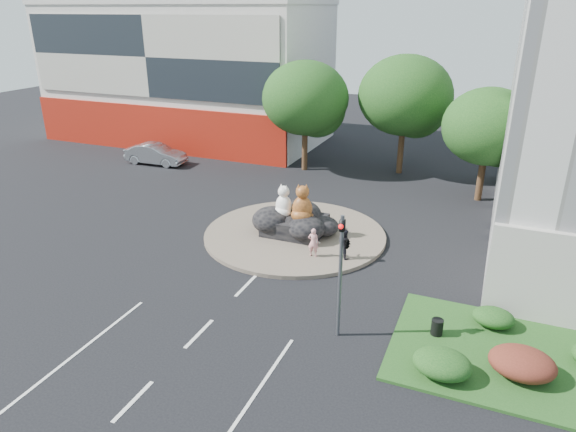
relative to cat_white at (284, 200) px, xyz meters
name	(u,v)px	position (x,y,z in m)	size (l,w,h in m)	color
ground	(199,334)	(0.63, -9.94, -2.03)	(120.00, 120.00, 0.00)	black
roundabout_island	(295,234)	(0.63, 0.06, -1.93)	(10.00, 10.00, 0.20)	brown
rock_plinth	(295,225)	(0.63, 0.06, -1.38)	(3.20, 2.60, 0.90)	black
shophouse_block	(188,72)	(-17.37, 17.98, 4.16)	(25.20, 12.30, 17.40)	silver
grass_verge	(535,363)	(12.63, -6.94, -1.97)	(10.00, 6.00, 0.12)	#1B4416
tree_left	(306,102)	(-3.30, 12.13, 3.22)	(6.46, 6.46, 8.27)	#382314
tree_mid	(406,99)	(3.70, 14.13, 3.53)	(6.84, 6.84, 8.76)	#382314
tree_right	(489,130)	(9.70, 10.13, 2.60)	(5.70, 5.70, 7.30)	#382314
hedge_near_green	(442,364)	(9.63, -8.94, -1.46)	(2.00, 1.60, 0.90)	#123B13
hedge_red	(522,363)	(12.13, -7.94, -1.41)	(2.20, 1.76, 0.99)	#502015
hedge_back_green	(493,317)	(11.13, -5.14, -1.55)	(1.60, 1.28, 0.72)	#123B13
traffic_light	(344,251)	(5.73, -7.94, 1.60)	(0.44, 1.24, 5.00)	#595B60
street_lamp	(574,202)	(13.45, -1.94, 2.53)	(2.34, 0.22, 8.06)	#595B60
cat_white	(284,200)	(0.00, 0.00, 0.00)	(1.11, 0.96, 1.85)	white
cat_tabby	(302,202)	(1.15, -0.17, 0.11)	(1.25, 1.08, 2.08)	#A25121
kitten_calico	(264,227)	(-0.89, -0.68, -1.43)	(0.48, 0.41, 0.80)	silver
kitten_white	(314,236)	(2.11, -0.95, -1.38)	(0.53, 0.46, 0.89)	silver
pedestrian_pink	(313,242)	(2.56, -2.26, -1.08)	(0.55, 0.36, 1.50)	pink
pedestrian_dark	(344,243)	(4.03, -1.81, -1.06)	(0.74, 0.58, 1.53)	black
parked_car	(156,154)	(-14.99, 8.87, -1.21)	(1.74, 4.98, 1.64)	#9B9DA2
litter_bin	(437,327)	(9.17, -6.59, -1.59)	(0.46, 0.46, 0.64)	black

